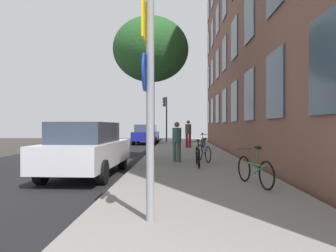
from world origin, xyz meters
TOP-DOWN VIEW (x-y plane):
  - ground_plane at (-2.40, 15.00)m, footprint 41.80×41.80m
  - road_asphalt at (-4.50, 15.00)m, footprint 7.00×38.00m
  - sidewalk at (1.10, 15.00)m, footprint 4.20×38.00m
  - building_facade at (3.69, 14.50)m, footprint 0.56×27.00m
  - sign_post at (0.09, 3.70)m, footprint 0.16×0.60m
  - traffic_light at (-0.51, 25.77)m, footprint 0.43×0.24m
  - tree_near at (-0.60, 11.98)m, footprint 3.20×3.20m
  - bicycle_0 at (2.34, 6.38)m, footprint 0.56×1.66m
  - bicycle_1 at (1.24, 9.70)m, footprint 0.42×1.70m
  - bicycle_2 at (1.58, 11.16)m, footprint 0.53×1.62m
  - bicycle_3 at (2.02, 16.72)m, footprint 0.49×1.72m
  - pedestrian_0 at (0.51, 10.89)m, footprint 0.44×0.44m
  - pedestrian_1 at (1.24, 18.69)m, footprint 0.51×0.51m
  - car_0 at (-2.21, 8.29)m, footprint 1.88×4.47m
  - car_1 at (-2.08, 24.22)m, footprint 1.94×4.45m

SIDE VIEW (x-z plane):
  - ground_plane at x=-2.40m, z-range 0.00..0.00m
  - road_asphalt at x=-4.50m, z-range 0.00..0.01m
  - sidewalk at x=1.10m, z-range 0.00..0.12m
  - bicycle_2 at x=1.58m, z-range 0.02..0.95m
  - bicycle_0 at x=2.34m, z-range 0.02..0.95m
  - bicycle_1 at x=1.24m, z-range 0.02..0.96m
  - bicycle_3 at x=2.02m, z-range 0.01..1.00m
  - car_0 at x=-2.21m, z-range 0.03..1.65m
  - car_1 at x=-2.08m, z-range 0.03..1.65m
  - pedestrian_0 at x=0.51m, z-range 0.23..1.79m
  - pedestrian_1 at x=1.24m, z-range 0.25..2.02m
  - sign_post at x=0.09m, z-range 0.40..3.70m
  - traffic_light at x=-0.51m, z-range 0.84..4.82m
  - tree_near at x=-0.60m, z-range 1.73..7.73m
  - building_facade at x=3.69m, z-range 0.02..13.76m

